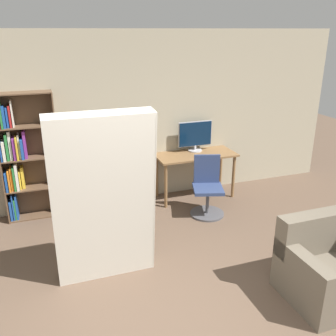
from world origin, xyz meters
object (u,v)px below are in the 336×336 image
Objects in this scene: monitor at (195,135)px; mattress_near at (104,200)px; armchair at (325,269)px; office_chair at (207,192)px; bookshelf at (22,157)px.

mattress_near reaches higher than monitor.
mattress_near is 2.29× the size of armchair.
office_chair is 0.48× the size of bookshelf.
bookshelf is 4.22m from armchair.
bookshelf reaches higher than armchair.
monitor reaches higher than office_chair.
mattress_near reaches higher than office_chair.
mattress_near is at bearing -65.83° from bookshelf.
monitor is at bearing 45.08° from mattress_near.
office_chair is at bearing -17.30° from bookshelf.
bookshelf is (-2.71, 0.02, -0.08)m from monitor.
bookshelf is 0.97× the size of mattress_near.
office_chair is 2.18m from armchair.
monitor is 0.69× the size of armchair.
office_chair is at bearing 99.53° from armchair.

